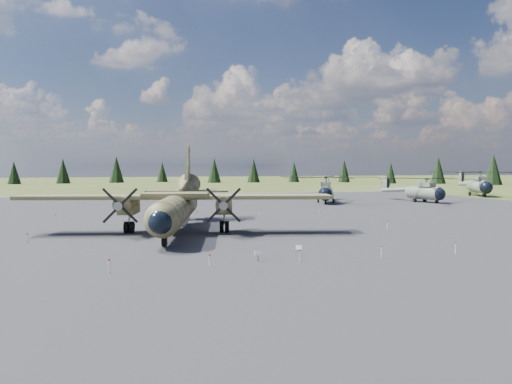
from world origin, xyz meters
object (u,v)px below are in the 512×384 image
object	(u,v)px
transport_plane	(177,203)
helicopter_far	(479,179)
helicopter_near	(326,184)
helicopter_mid	(424,185)

from	to	relation	value
transport_plane	helicopter_far	bearing A→B (deg)	43.63
helicopter_near	helicopter_far	size ratio (longest dim) A/B	0.91
transport_plane	helicopter_mid	bearing A→B (deg)	43.75
transport_plane	helicopter_mid	distance (m)	53.21
helicopter_near	transport_plane	bearing A→B (deg)	-109.00
transport_plane	helicopter_far	xyz separation A→B (m)	(68.00, 39.83, 0.91)
transport_plane	helicopter_far	distance (m)	78.81
transport_plane	helicopter_near	world-z (taller)	transport_plane
helicopter_near	helicopter_mid	bearing A→B (deg)	14.60
helicopter_near	helicopter_mid	size ratio (longest dim) A/B	1.12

